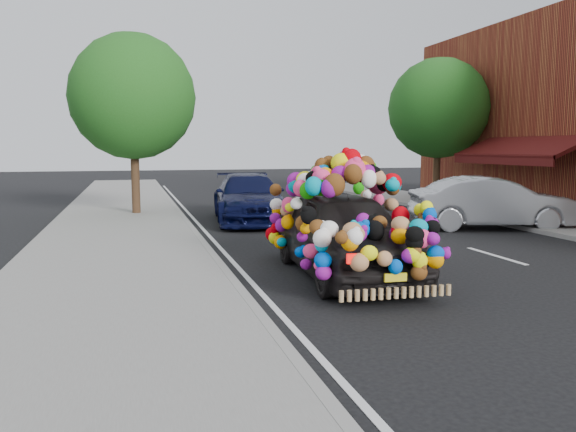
# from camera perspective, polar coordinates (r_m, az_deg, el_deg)

# --- Properties ---
(ground) EXTENTS (100.00, 100.00, 0.00)m
(ground) POSITION_cam_1_polar(r_m,az_deg,el_deg) (11.27, 5.29, -5.02)
(ground) COLOR black
(ground) RESTS_ON ground
(sidewalk) EXTENTS (4.00, 60.00, 0.12)m
(sidewalk) POSITION_cam_1_polar(r_m,az_deg,el_deg) (10.54, -17.22, -5.81)
(sidewalk) COLOR gray
(sidewalk) RESTS_ON ground
(kerb) EXTENTS (0.15, 60.00, 0.13)m
(kerb) POSITION_cam_1_polar(r_m,az_deg,el_deg) (10.66, -6.64, -5.37)
(kerb) COLOR gray
(kerb) RESTS_ON ground
(footpath_far) EXTENTS (3.00, 40.00, 0.12)m
(footpath_far) POSITION_cam_1_polar(r_m,az_deg,el_deg) (18.16, 26.54, -0.97)
(footpath_far) COLOR gray
(footpath_far) RESTS_ON ground
(lane_markings) EXTENTS (6.00, 50.00, 0.01)m
(lane_markings) POSITION_cam_1_polar(r_m,az_deg,el_deg) (12.98, 20.33, -3.80)
(lane_markings) COLOR silver
(lane_markings) RESTS_ON ground
(tree_near_sidewalk) EXTENTS (4.20, 4.20, 6.13)m
(tree_near_sidewalk) POSITION_cam_1_polar(r_m,az_deg,el_deg) (19.86, -15.50, 11.59)
(tree_near_sidewalk) COLOR #332114
(tree_near_sidewalk) RESTS_ON ground
(tree_far_b) EXTENTS (4.00, 4.00, 5.90)m
(tree_far_b) POSITION_cam_1_polar(r_m,az_deg,el_deg) (23.61, 15.04, 10.50)
(tree_far_b) COLOR #332114
(tree_far_b) RESTS_ON ground
(plush_art_car) EXTENTS (2.43, 4.86, 2.20)m
(plush_art_car) POSITION_cam_1_polar(r_m,az_deg,el_deg) (10.26, 5.77, 0.20)
(plush_art_car) COLOR black
(plush_art_car) RESTS_ON ground
(navy_sedan) EXTENTS (2.66, 5.38, 1.50)m
(navy_sedan) POSITION_cam_1_polar(r_m,az_deg,el_deg) (17.82, -4.02, 1.85)
(navy_sedan) COLOR black
(navy_sedan) RESTS_ON ground
(silver_hatchback) EXTENTS (4.85, 2.83, 1.51)m
(silver_hatchback) POSITION_cam_1_polar(r_m,az_deg,el_deg) (17.21, 20.01, 1.27)
(silver_hatchback) COLOR #A7A8AE
(silver_hatchback) RESTS_ON ground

